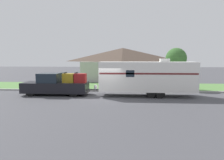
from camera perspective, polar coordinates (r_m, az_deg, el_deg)
ground_plane at (r=18.21m, az=-1.66°, el=-4.82°), size 120.00×120.00×0.00m
curb_strip at (r=21.88m, az=-0.64°, el=-2.81°), size 80.00×0.30×0.14m
lawn_strip at (r=25.49m, az=0.07°, el=-1.69°), size 80.00×7.00×0.03m
house_across_street at (r=33.14m, az=2.81°, el=4.37°), size 12.47×7.78×4.82m
pickup_truck at (r=20.39m, az=-14.34°, el=-1.25°), size 5.94×2.07×2.07m
travel_trailer at (r=19.31m, az=9.16°, el=0.92°), size 9.18×2.30×3.29m
mailbox at (r=22.56m, az=-0.18°, el=-0.11°), size 0.48×0.20×1.33m
tree_in_yard at (r=24.53m, az=16.40°, el=5.41°), size 2.24×2.24×4.42m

